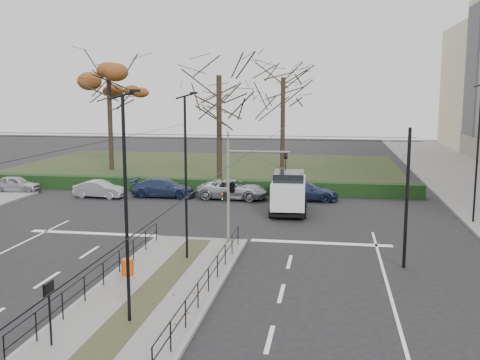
% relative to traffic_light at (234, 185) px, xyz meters
% --- Properties ---
extents(ground, '(140.00, 140.00, 0.00)m').
position_rel_traffic_light_xyz_m(ground, '(-1.76, -4.50, -2.97)').
color(ground, black).
rests_on(ground, ground).
extents(median_island, '(4.40, 15.00, 0.14)m').
position_rel_traffic_light_xyz_m(median_island, '(-1.76, -7.00, -2.90)').
color(median_island, slate).
rests_on(median_island, ground).
extents(park, '(38.00, 26.00, 0.10)m').
position_rel_traffic_light_xyz_m(park, '(-7.76, 27.50, -2.92)').
color(park, black).
rests_on(park, ground).
extents(hedge, '(38.00, 1.00, 1.00)m').
position_rel_traffic_light_xyz_m(hedge, '(-7.76, 14.10, -2.47)').
color(hedge, black).
rests_on(hedge, ground).
extents(median_railing, '(4.14, 13.24, 0.92)m').
position_rel_traffic_light_xyz_m(median_railing, '(-1.76, -7.10, -1.99)').
color(median_railing, black).
rests_on(median_railing, median_island).
extents(catenary, '(20.00, 34.00, 6.00)m').
position_rel_traffic_light_xyz_m(catenary, '(-1.76, -2.88, 0.45)').
color(catenary, black).
rests_on(catenary, ground).
extents(traffic_light, '(3.30, 1.90, 4.86)m').
position_rel_traffic_light_xyz_m(traffic_light, '(0.00, 0.00, 0.00)').
color(traffic_light, slate).
rests_on(traffic_light, median_island).
extents(litter_bin, '(0.45, 0.45, 1.16)m').
position_rel_traffic_light_xyz_m(litter_bin, '(-2.76, -7.31, -2.00)').
color(litter_bin, black).
rests_on(litter_bin, median_island).
extents(info_panel, '(0.11, 0.50, 1.92)m').
position_rel_traffic_light_xyz_m(info_panel, '(-3.27, -12.22, -1.32)').
color(info_panel, black).
rests_on(info_panel, median_island).
extents(streetlamp_median_near, '(0.62, 0.13, 7.38)m').
position_rel_traffic_light_xyz_m(streetlamp_median_near, '(-1.62, -10.17, 0.92)').
color(streetlamp_median_near, black).
rests_on(streetlamp_median_near, median_island).
extents(streetlamp_median_far, '(0.61, 0.12, 7.31)m').
position_rel_traffic_light_xyz_m(streetlamp_median_far, '(-1.56, -3.12, 0.89)').
color(streetlamp_median_far, black).
rests_on(streetlamp_median_far, median_island).
extents(streetlamp_sidewalk, '(0.66, 0.13, 7.90)m').
position_rel_traffic_light_xyz_m(streetlamp_sidewalk, '(12.75, 6.48, 1.19)').
color(streetlamp_sidewalk, black).
rests_on(streetlamp_sidewalk, sidewalk_east).
extents(parked_car_first, '(3.86, 1.86, 1.27)m').
position_rel_traffic_light_xyz_m(parked_car_first, '(-18.66, 11.61, -2.33)').
color(parked_car_first, '#97999E').
rests_on(parked_car_first, ground).
extents(parked_car_second, '(3.76, 1.57, 1.21)m').
position_rel_traffic_light_xyz_m(parked_car_second, '(-11.61, 10.74, -2.36)').
color(parked_car_second, '#97999E').
rests_on(parked_car_second, ground).
extents(parked_car_third, '(4.62, 1.94, 1.33)m').
position_rel_traffic_light_xyz_m(parked_car_third, '(-7.18, 11.74, -2.30)').
color(parked_car_third, '#212E4E').
rests_on(parked_car_third, ground).
extents(parked_car_fourth, '(4.99, 2.51, 1.36)m').
position_rel_traffic_light_xyz_m(parked_car_fourth, '(-2.15, 11.82, -2.29)').
color(parked_car_fourth, '#97999E').
rests_on(parked_car_fourth, ground).
extents(white_van, '(2.39, 4.96, 2.57)m').
position_rel_traffic_light_xyz_m(white_van, '(2.08, 7.89, -1.64)').
color(white_van, silver).
rests_on(white_van, ground).
extents(rust_tree, '(7.57, 7.57, 12.70)m').
position_rel_traffic_light_xyz_m(rust_tree, '(-16.19, 24.25, 6.77)').
color(rust_tree, black).
rests_on(rust_tree, park).
extents(bare_tree_center, '(7.25, 7.25, 11.68)m').
position_rel_traffic_light_xyz_m(bare_tree_center, '(-0.13, 28.46, 5.28)').
color(bare_tree_center, black).
rests_on(bare_tree_center, park).
extents(bare_tree_near, '(7.56, 7.56, 11.56)m').
position_rel_traffic_light_xyz_m(bare_tree_near, '(-4.39, 18.18, 5.20)').
color(bare_tree_near, black).
rests_on(bare_tree_near, park).
extents(parked_car_fifth, '(4.65, 2.01, 1.33)m').
position_rel_traffic_light_xyz_m(parked_car_fifth, '(2.89, 12.07, -2.30)').
color(parked_car_fifth, '#212E4E').
rests_on(parked_car_fifth, ground).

